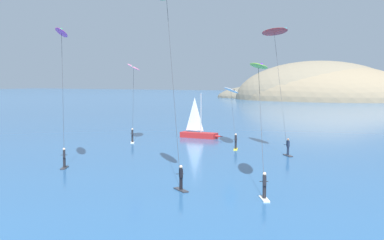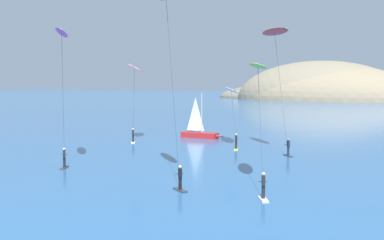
# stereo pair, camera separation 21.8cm
# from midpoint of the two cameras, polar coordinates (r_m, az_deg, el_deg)

# --- Properties ---
(headland_island) EXTENTS (92.42, 52.62, 29.03)m
(headland_island) POSITION_cam_midpoint_polar(r_m,az_deg,el_deg) (188.40, 15.52, 2.36)
(headland_island) COLOR #7A705B
(headland_island) RESTS_ON ground
(sailboat_near) EXTENTS (5.89, 1.44, 5.70)m
(sailboat_near) POSITION_cam_midpoint_polar(r_m,az_deg,el_deg) (60.96, 1.27, -1.55)
(sailboat_near) COLOR #B22323
(sailboat_near) RESTS_ON ground
(kitesurfer_white) EXTENTS (4.87, 7.48, 6.61)m
(kitesurfer_white) POSITION_cam_midpoint_polar(r_m,az_deg,el_deg) (54.56, 4.84, 3.18)
(kitesurfer_white) COLOR yellow
(kitesurfer_white) RESTS_ON ground
(kitesurfer_red) EXTENTS (5.67, 6.34, 12.62)m
(kitesurfer_red) POSITION_cam_midpoint_polar(r_m,az_deg,el_deg) (50.44, 10.00, 9.29)
(kitesurfer_red) COLOR #2D2D33
(kitesurfer_red) RESTS_ON ground
(kitesurfer_magenta) EXTENTS (4.43, 4.81, 11.82)m
(kitesurfer_magenta) POSITION_cam_midpoint_polar(r_m,az_deg,el_deg) (43.32, -15.03, 8.70)
(kitesurfer_magenta) COLOR #2D2D33
(kitesurfer_magenta) RESTS_ON ground
(kitesurfer_pink) EXTENTS (3.66, 5.32, 9.36)m
(kitesurfer_pink) POSITION_cam_midpoint_polar(r_m,az_deg,el_deg) (58.65, -6.75, 5.61)
(kitesurfer_pink) COLOR silver
(kitesurfer_pink) RESTS_ON ground
(kitesurfer_green) EXTENTS (6.36, 6.61, 14.09)m
(kitesurfer_green) POSITION_cam_midpoint_polar(r_m,az_deg,el_deg) (35.97, -2.83, 13.27)
(kitesurfer_green) COLOR #2D2D33
(kitesurfer_green) RESTS_ON ground
(kitesurfer_lime) EXTENTS (4.29, 7.70, 8.59)m
(kitesurfer_lime) POSITION_cam_midpoint_polar(r_m,az_deg,el_deg) (33.82, 8.05, 5.14)
(kitesurfer_lime) COLOR silver
(kitesurfer_lime) RESTS_ON ground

